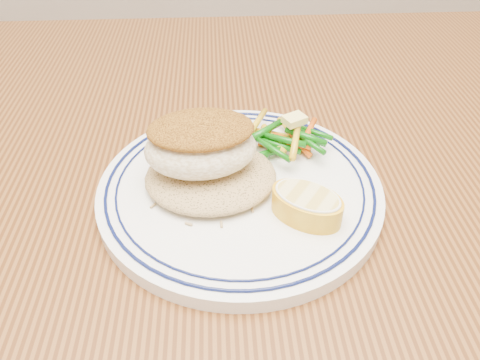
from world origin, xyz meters
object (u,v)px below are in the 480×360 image
plate (240,188)px  rice_pilaf (211,174)px  lemon_wedge (307,204)px  dining_table (218,234)px  vegetable_pile (284,139)px  fish_fillet (201,144)px

plate → rice_pilaf: 0.03m
plate → rice_pilaf: rice_pilaf is taller
rice_pilaf → lemon_wedge: lemon_wedge is taller
dining_table → vegetable_pile: (0.07, 0.01, 0.13)m
fish_fillet → rice_pilaf: bearing=-27.5°
plate → lemon_wedge: (0.06, -0.05, 0.02)m
dining_table → rice_pilaf: (-0.00, -0.04, 0.12)m
fish_fillet → lemon_wedge: bearing=-30.5°
plate → rice_pilaf: bearing=174.9°
plate → dining_table: bearing=121.1°
dining_table → rice_pilaf: size_ratio=11.67×
dining_table → plate: (0.02, -0.04, 0.11)m
rice_pilaf → fish_fillet: 0.03m
dining_table → rice_pilaf: bearing=-95.5°
plate → vegetable_pile: bearing=47.7°
vegetable_pile → lemon_wedge: vegetable_pile is taller
dining_table → fish_fillet: (-0.01, -0.03, 0.16)m
dining_table → rice_pilaf: rice_pilaf is taller
dining_table → lemon_wedge: lemon_wedge is taller
plate → fish_fillet: (-0.04, 0.01, 0.05)m
rice_pilaf → lemon_wedge: 0.10m
dining_table → vegetable_pile: vegetable_pile is taller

